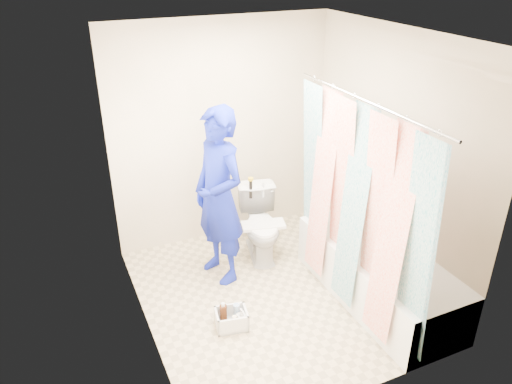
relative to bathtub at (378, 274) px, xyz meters
name	(u,v)px	position (x,y,z in m)	size (l,w,h in m)	color
floor	(275,295)	(-0.85, 0.43, -0.27)	(2.60, 2.60, 0.00)	tan
ceiling	(280,35)	(-0.85, 0.43, 2.13)	(2.40, 2.60, 0.02)	silver
wall_back	(222,134)	(-0.85, 1.73, 0.93)	(2.40, 0.02, 2.40)	beige
wall_front	(368,261)	(-0.85, -0.88, 0.93)	(2.40, 0.02, 2.40)	beige
wall_left	(136,209)	(-2.05, 0.43, 0.93)	(0.02, 2.60, 2.40)	beige
wall_right	(391,159)	(0.35, 0.43, 0.93)	(0.02, 2.60, 2.40)	beige
bathtub	(378,274)	(0.00, 0.00, 0.00)	(0.70, 1.75, 0.50)	white
curtain_rod	(366,101)	(-0.33, 0.00, 1.68)	(0.02, 0.02, 1.90)	silver
shower_curtain	(355,210)	(-0.33, 0.00, 0.75)	(0.06, 1.75, 1.80)	white
toilet	(261,225)	(-0.67, 1.12, 0.09)	(0.40, 0.71, 0.72)	silver
tank_lid	(263,225)	(-0.70, 1.01, 0.16)	(0.44, 0.19, 0.03)	white
tank_internals	(254,187)	(-0.66, 1.32, 0.44)	(0.17, 0.08, 0.24)	black
plumber	(219,197)	(-1.19, 0.95, 0.61)	(0.64, 0.42, 1.75)	#1110A5
cleaning_caddy	(233,319)	(-1.38, 0.18, -0.19)	(0.31, 0.27, 0.21)	silver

